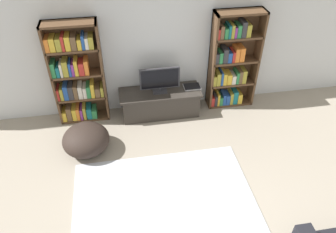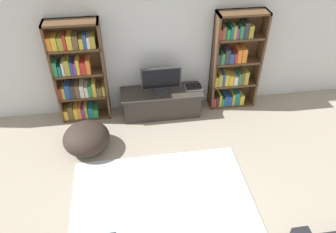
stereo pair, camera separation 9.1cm
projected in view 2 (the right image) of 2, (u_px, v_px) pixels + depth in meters
The scene contains 8 objects.
wall_back at pixel (156, 39), 5.33m from camera, with size 8.80×0.06×2.60m.
bookshelf_left at pixel (78, 74), 5.32m from camera, with size 0.83×0.30×1.75m.
bookshelf_right at pixel (234, 63), 5.63m from camera, with size 0.83×0.30×1.75m.
tv_stand at pixel (161, 102), 5.76m from camera, with size 1.40×0.50×0.46m.
television at pixel (161, 80), 5.46m from camera, with size 0.67×0.16×0.46m.
laptop at pixel (194, 87), 5.70m from camera, with size 0.29×0.21×0.03m.
area_rug at pixel (163, 205), 4.33m from camera, with size 2.41×1.86×0.02m.
beanbag_ottoman at pixel (87, 138), 5.04m from camera, with size 0.72×0.72×0.44m, color #2D231E.
Camera 2 is at (-0.51, -0.71, 3.62)m, focal length 35.00 mm.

